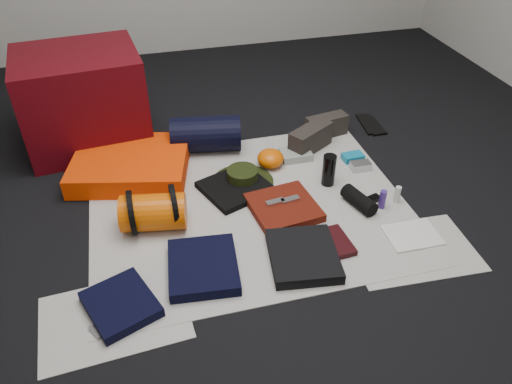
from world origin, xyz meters
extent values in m
cube|color=black|center=(0.00, 0.00, -0.01)|extent=(4.50, 4.50, 0.02)
cube|color=silver|center=(0.00, 0.00, 0.00)|extent=(1.60, 1.30, 0.01)
cube|color=silver|center=(-0.70, -0.55, 0.00)|extent=(0.61, 0.44, 0.00)
cube|color=silver|center=(0.65, -0.50, 0.00)|extent=(0.60, 0.43, 0.00)
cube|color=#4D050C|center=(-0.78, 0.88, 0.28)|extent=(0.74, 0.63, 0.57)
cube|color=#F93A02|center=(-0.57, 0.47, 0.06)|extent=(0.72, 0.64, 0.11)
cylinder|color=#D45203|center=(-0.48, -0.04, 0.10)|extent=(0.33, 0.23, 0.18)
cylinder|color=black|center=(-0.58, -0.04, 0.11)|extent=(0.02, 0.22, 0.22)
cylinder|color=black|center=(-0.38, -0.04, 0.11)|extent=(0.03, 0.22, 0.22)
cylinder|color=black|center=(-0.11, 0.60, 0.11)|extent=(0.44, 0.28, 0.21)
cylinder|color=black|center=(0.01, 0.21, 0.01)|extent=(0.45, 0.45, 0.01)
cylinder|color=black|center=(0.01, 0.21, 0.05)|extent=(0.17, 0.17, 0.07)
cube|color=#2D2723|center=(0.49, 0.45, 0.08)|extent=(0.31, 0.25, 0.15)
cube|color=#2D2723|center=(0.64, 0.58, 0.07)|extent=(0.27, 0.14, 0.13)
cube|color=black|center=(0.96, 0.63, 0.01)|extent=(0.13, 0.27, 0.01)
cube|color=black|center=(0.98, 0.62, 0.01)|extent=(0.10, 0.26, 0.01)
cube|color=black|center=(-0.67, -0.51, 0.03)|extent=(0.34, 0.36, 0.04)
cube|color=black|center=(-0.31, -0.39, 0.03)|extent=(0.33, 0.37, 0.05)
cube|color=black|center=(0.14, -0.44, 0.03)|extent=(0.34, 0.38, 0.05)
cube|color=black|center=(-0.04, 0.16, 0.02)|extent=(0.42, 0.41, 0.03)
cube|color=#551309|center=(0.16, -0.08, 0.03)|extent=(0.36, 0.36, 0.04)
ellipsoid|color=#D45203|center=(0.21, 0.33, 0.06)|extent=(0.16, 0.16, 0.10)
cube|color=gray|center=(0.37, 0.38, 0.03)|extent=(0.18, 0.14, 0.04)
cylinder|color=black|center=(0.46, 0.09, 0.10)|extent=(0.09, 0.09, 0.18)
cylinder|color=black|center=(0.54, -0.14, 0.05)|extent=(0.14, 0.22, 0.08)
cube|color=#AEAEB3|center=(0.69, 0.17, 0.03)|extent=(0.11, 0.07, 0.04)
cube|color=#0F7194|center=(0.69, 0.27, 0.03)|extent=(0.12, 0.08, 0.04)
cylinder|color=#3F2578|center=(0.65, -0.18, 0.06)|extent=(0.04, 0.04, 0.10)
cylinder|color=silver|center=(0.75, -0.15, 0.05)|extent=(0.04, 0.04, 0.09)
cube|color=black|center=(0.32, -0.38, 0.02)|extent=(0.15, 0.21, 0.03)
cube|color=silver|center=(0.64, -0.42, 0.01)|extent=(0.14, 0.20, 0.01)
cube|color=silver|center=(0.75, -0.42, 0.01)|extent=(0.16, 0.20, 0.01)
cube|color=black|center=(0.62, -0.12, 0.02)|extent=(0.11, 0.07, 0.03)
cube|color=#AEAEB3|center=(-0.75, -0.60, 0.01)|extent=(0.10, 0.10, 0.01)
cylinder|color=white|center=(-0.02, 0.19, 0.06)|extent=(0.05, 0.05, 0.04)
cube|color=#AEAEB3|center=(0.12, -0.06, 0.06)|extent=(0.10, 0.05, 0.01)
cube|color=#AEAEB3|center=(0.20, -0.06, 0.06)|extent=(0.10, 0.05, 0.01)
camera|label=1|loc=(-0.48, -1.95, 1.61)|focal=35.00mm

